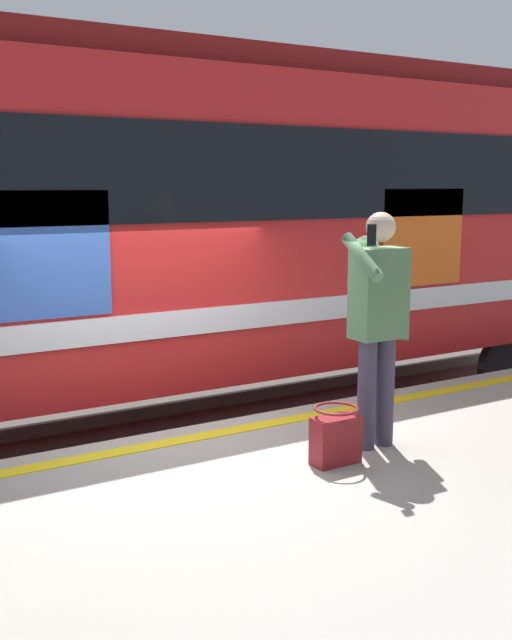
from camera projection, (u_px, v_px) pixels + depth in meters
name	position (u px, v px, depth m)	size (l,w,h in m)	color
ground_plane	(183.00, 531.00, 6.39)	(25.09, 25.09, 0.00)	#4C4742
platform	(334.00, 598.00, 4.51)	(15.13, 4.27, 0.92)	#9E998E
safety_line	(197.00, 437.00, 5.98)	(14.83, 0.16, 0.01)	yellow
track_rail_near	(115.00, 462.00, 7.77)	(19.67, 0.08, 0.16)	slate
track_rail_far	(73.00, 424.00, 8.99)	(19.67, 0.08, 0.16)	slate
train_carriage	(190.00, 213.00, 8.56)	(12.01, 3.13, 4.08)	red
passenger	(378.00, 311.00, 5.61)	(0.57, 0.55, 1.78)	#383347
handbag	(336.00, 437.00, 5.39)	(0.35, 0.32, 0.42)	maroon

